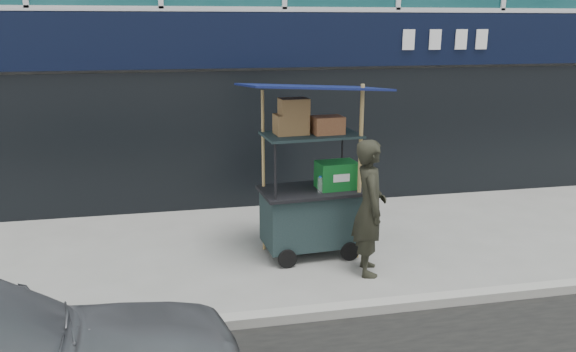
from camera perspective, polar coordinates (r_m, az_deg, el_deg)
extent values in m
plane|color=gray|center=(6.73, 6.33, -12.92)|extent=(80.00, 80.00, 0.00)
cube|color=#97978F|center=(6.54, 6.90, -13.25)|extent=(80.00, 0.18, 0.12)
cube|color=black|center=(9.69, -0.34, 13.62)|extent=(15.68, 0.06, 0.90)
cube|color=black|center=(9.92, -0.37, 3.76)|extent=(15.68, 0.04, 2.40)
cube|color=black|center=(7.90, 2.27, -4.23)|extent=(1.34, 0.85, 0.75)
cylinder|color=black|center=(7.58, -0.07, -8.42)|extent=(0.26, 0.07, 0.26)
cylinder|color=black|center=(7.86, 6.31, -7.63)|extent=(0.26, 0.07, 0.26)
cube|color=black|center=(7.78, 2.30, -1.48)|extent=(1.44, 0.95, 0.04)
cylinder|color=black|center=(7.22, -1.30, 0.34)|extent=(0.03, 0.03, 0.80)
cylinder|color=black|center=(7.60, 7.32, 0.98)|extent=(0.03, 0.03, 0.80)
cylinder|color=black|center=(7.82, -2.53, 1.50)|extent=(0.03, 0.03, 0.80)
cylinder|color=black|center=(8.18, 5.53, 2.04)|extent=(0.03, 0.03, 0.80)
cube|color=black|center=(7.60, 2.36, 4.19)|extent=(1.34, 0.85, 0.03)
cylinder|color=#AB8D4D|center=(7.63, 7.30, 0.20)|extent=(0.06, 0.06, 2.41)
cylinder|color=#AB8D4D|center=(7.86, -2.51, 0.36)|extent=(0.05, 0.05, 2.31)
cube|color=#0B1440|center=(7.50, 2.41, 9.02)|extent=(1.93, 1.43, 0.21)
cube|color=#0D5517|center=(7.80, 4.95, 0.11)|extent=(0.57, 0.42, 0.38)
cylinder|color=silver|center=(7.57, 3.29, -0.95)|extent=(0.08, 0.08, 0.21)
cylinder|color=blue|center=(7.54, 3.30, -0.09)|extent=(0.04, 0.04, 0.02)
cube|color=brown|center=(7.54, 0.30, 5.28)|extent=(0.45, 0.36, 0.27)
cube|color=#9A6D43|center=(7.59, 4.04, 5.19)|extent=(0.43, 0.33, 0.24)
cube|color=brown|center=(7.49, 0.59, 7.09)|extent=(0.40, 0.31, 0.21)
imported|color=black|center=(7.27, 8.29, -3.19)|extent=(0.54, 0.72, 1.78)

